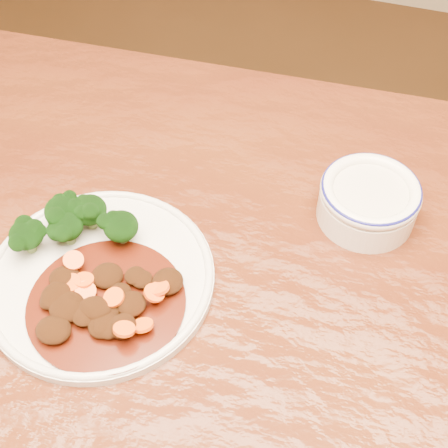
% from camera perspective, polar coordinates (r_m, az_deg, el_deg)
% --- Properties ---
extents(dining_table, '(1.55, 0.98, 0.75)m').
position_cam_1_polar(dining_table, '(0.68, 0.52, -15.71)').
color(dining_table, '#51240E').
rests_on(dining_table, ground).
extents(dinner_plate, '(0.24, 0.24, 0.01)m').
position_cam_1_polar(dinner_plate, '(0.66, -11.26, -4.79)').
color(dinner_plate, silver).
rests_on(dinner_plate, dining_table).
extents(broccoli_florets, '(0.13, 0.09, 0.04)m').
position_cam_1_polar(broccoli_florets, '(0.67, -13.54, 0.23)').
color(broccoli_florets, olive).
rests_on(broccoli_florets, dinner_plate).
extents(mince_stew, '(0.16, 0.16, 0.03)m').
position_cam_1_polar(mince_stew, '(0.63, -11.31, -7.05)').
color(mince_stew, '#421307').
rests_on(mince_stew, dinner_plate).
extents(dip_bowl, '(0.11, 0.11, 0.05)m').
position_cam_1_polar(dip_bowl, '(0.71, 13.08, 2.18)').
color(dip_bowl, white).
rests_on(dip_bowl, dining_table).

